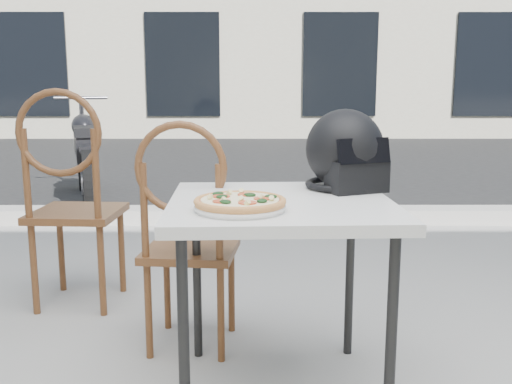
{
  "coord_description": "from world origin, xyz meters",
  "views": [
    {
      "loc": [
        -0.15,
        -1.62,
        1.1
      ],
      "look_at": [
        -0.14,
        0.17,
        0.77
      ],
      "focal_mm": 40.0,
      "sensor_mm": 36.0,
      "label": 1
    }
  ],
  "objects_px": {
    "pizza": "(240,201)",
    "cafe_chair_side": "(70,189)",
    "cafe_table_main": "(281,218)",
    "plate": "(240,208)",
    "cafe_chair_main": "(187,226)",
    "motorcycle": "(86,157)",
    "helmet": "(346,154)"
  },
  "relations": [
    {
      "from": "pizza",
      "to": "cafe_chair_side",
      "type": "relative_size",
      "value": 0.31
    },
    {
      "from": "cafe_table_main",
      "to": "plate",
      "type": "xyz_separation_m",
      "value": [
        -0.13,
        -0.18,
        0.07
      ]
    },
    {
      "from": "plate",
      "to": "cafe_chair_main",
      "type": "xyz_separation_m",
      "value": [
        -0.23,
        0.52,
        -0.19
      ]
    },
    {
      "from": "motorcycle",
      "to": "plate",
      "type": "bearing_deg",
      "value": -85.48
    },
    {
      "from": "motorcycle",
      "to": "helmet",
      "type": "bearing_deg",
      "value": -77.9
    },
    {
      "from": "plate",
      "to": "helmet",
      "type": "distance_m",
      "value": 0.57
    },
    {
      "from": "plate",
      "to": "helmet",
      "type": "relative_size",
      "value": 0.85
    },
    {
      "from": "helmet",
      "to": "motorcycle",
      "type": "relative_size",
      "value": 0.2
    },
    {
      "from": "pizza",
      "to": "helmet",
      "type": "height_order",
      "value": "helmet"
    },
    {
      "from": "cafe_chair_main",
      "to": "cafe_chair_side",
      "type": "relative_size",
      "value": 0.89
    },
    {
      "from": "cafe_table_main",
      "to": "plate",
      "type": "distance_m",
      "value": 0.23
    },
    {
      "from": "pizza",
      "to": "cafe_chair_side",
      "type": "xyz_separation_m",
      "value": [
        -0.86,
        1.01,
        -0.14
      ]
    },
    {
      "from": "cafe_chair_main",
      "to": "helmet",
      "type": "bearing_deg",
      "value": 174.32
    },
    {
      "from": "pizza",
      "to": "cafe_chair_side",
      "type": "height_order",
      "value": "cafe_chair_side"
    },
    {
      "from": "plate",
      "to": "pizza",
      "type": "distance_m",
      "value": 0.02
    },
    {
      "from": "helmet",
      "to": "cafe_chair_main",
      "type": "height_order",
      "value": "helmet"
    },
    {
      "from": "pizza",
      "to": "cafe_chair_main",
      "type": "height_order",
      "value": "cafe_chair_main"
    },
    {
      "from": "helmet",
      "to": "cafe_chair_side",
      "type": "height_order",
      "value": "cafe_chair_side"
    },
    {
      "from": "pizza",
      "to": "motorcycle",
      "type": "xyz_separation_m",
      "value": [
        -1.59,
        3.74,
        -0.3
      ]
    },
    {
      "from": "cafe_table_main",
      "to": "helmet",
      "type": "relative_size",
      "value": 2.0
    },
    {
      "from": "cafe_chair_main",
      "to": "motorcycle",
      "type": "xyz_separation_m",
      "value": [
        -1.36,
        3.22,
        -0.1
      ]
    },
    {
      "from": "plate",
      "to": "motorcycle",
      "type": "height_order",
      "value": "motorcycle"
    },
    {
      "from": "pizza",
      "to": "motorcycle",
      "type": "bearing_deg",
      "value": 113.0
    },
    {
      "from": "plate",
      "to": "cafe_chair_side",
      "type": "relative_size",
      "value": 0.31
    },
    {
      "from": "helmet",
      "to": "cafe_chair_side",
      "type": "xyz_separation_m",
      "value": [
        -1.25,
        0.61,
        -0.24
      ]
    },
    {
      "from": "cafe_chair_side",
      "to": "cafe_chair_main",
      "type": "bearing_deg",
      "value": 145.62
    },
    {
      "from": "pizza",
      "to": "cafe_chair_main",
      "type": "xyz_separation_m",
      "value": [
        -0.23,
        0.52,
        -0.21
      ]
    },
    {
      "from": "pizza",
      "to": "motorcycle",
      "type": "relative_size",
      "value": 0.17
    },
    {
      "from": "helmet",
      "to": "motorcycle",
      "type": "height_order",
      "value": "helmet"
    },
    {
      "from": "helmet",
      "to": "motorcycle",
      "type": "distance_m",
      "value": 3.91
    },
    {
      "from": "motorcycle",
      "to": "pizza",
      "type": "bearing_deg",
      "value": -85.47
    },
    {
      "from": "cafe_chair_side",
      "to": "motorcycle",
      "type": "xyz_separation_m",
      "value": [
        -0.73,
        2.74,
        -0.16
      ]
    }
  ]
}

